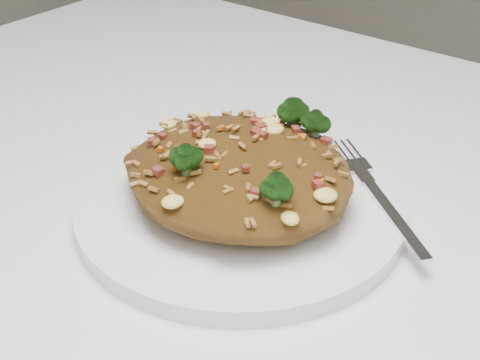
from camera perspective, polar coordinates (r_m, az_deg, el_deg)
name	(u,v)px	position (r m, az deg, el deg)	size (l,w,h in m)	color
plate	(240,205)	(0.49, 0.00, -2.16)	(0.24, 0.24, 0.01)	white
fried_rice	(241,163)	(0.47, 0.10, 1.48)	(0.17, 0.15, 0.06)	brown
fork	(381,199)	(0.49, 11.90, -1.56)	(0.14, 0.11, 0.00)	silver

